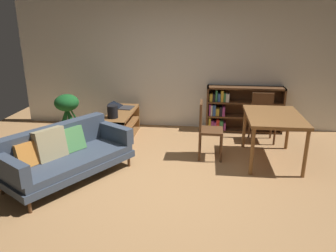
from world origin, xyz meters
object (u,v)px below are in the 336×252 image
(potted_floor_plant, at_px, (67,108))
(bookshelf, at_px, (238,109))
(open_laptop, at_px, (123,107))
(desk_speaker, at_px, (113,112))
(dining_table, at_px, (274,120))
(media_console, at_px, (122,125))
(fabric_couch, at_px, (64,153))
(dining_chair_near, at_px, (207,127))
(dining_chair_far, at_px, (263,114))

(potted_floor_plant, relative_size, bookshelf, 0.54)
(potted_floor_plant, bearing_deg, open_laptop, 13.27)
(bookshelf, bearing_deg, potted_floor_plant, -168.12)
(desk_speaker, relative_size, dining_table, 0.19)
(media_console, distance_m, dining_table, 2.78)
(bookshelf, bearing_deg, fabric_couch, -137.32)
(media_console, distance_m, dining_chair_near, 1.78)
(potted_floor_plant, bearing_deg, bookshelf, 11.88)
(desk_speaker, height_order, dining_chair_far, dining_chair_far)
(media_console, height_order, potted_floor_plant, potted_floor_plant)
(fabric_couch, distance_m, media_console, 1.74)
(desk_speaker, relative_size, dining_chair_far, 0.25)
(media_console, height_order, bookshelf, bookshelf)
(desk_speaker, xyz_separation_m, dining_chair_far, (2.69, 0.60, -0.13))
(bookshelf, bearing_deg, open_laptop, -168.76)
(potted_floor_plant, xyz_separation_m, dining_chair_far, (3.72, 0.18, -0.04))
(desk_speaker, xyz_separation_m, potted_floor_plant, (-1.03, 0.43, -0.09))
(bookshelf, bearing_deg, dining_chair_far, -52.57)
(media_console, relative_size, dining_chair_far, 1.43)
(dining_chair_near, bearing_deg, open_laptop, 148.81)
(fabric_couch, xyz_separation_m, potted_floor_plant, (-0.68, 1.74, 0.17))
(fabric_couch, distance_m, bookshelf, 3.60)
(potted_floor_plant, height_order, dining_table, potted_floor_plant)
(bookshelf, bearing_deg, dining_chair_near, -113.38)
(dining_chair_near, xyz_separation_m, dining_chair_far, (1.03, 0.93, -0.02))
(fabric_couch, relative_size, media_console, 1.54)
(dining_table, bearing_deg, media_console, 164.56)
(open_laptop, distance_m, dining_table, 2.89)
(media_console, relative_size, dining_chair_near, 1.35)
(fabric_couch, height_order, bookshelf, bookshelf)
(fabric_couch, height_order, desk_speaker, fabric_couch)
(desk_speaker, bearing_deg, media_console, 82.13)
(desk_speaker, bearing_deg, dining_chair_far, 12.60)
(media_console, distance_m, desk_speaker, 0.54)
(potted_floor_plant, height_order, bookshelf, bookshelf)
(fabric_couch, height_order, open_laptop, fabric_couch)
(dining_table, bearing_deg, dining_chair_far, 90.54)
(open_laptop, height_order, potted_floor_plant, potted_floor_plant)
(desk_speaker, relative_size, potted_floor_plant, 0.27)
(fabric_couch, distance_m, dining_chair_far, 3.60)
(fabric_couch, distance_m, open_laptop, 2.02)
(desk_speaker, distance_m, potted_floor_plant, 1.12)
(desk_speaker, height_order, dining_chair_near, dining_chair_near)
(dining_table, distance_m, dining_chair_near, 1.05)
(potted_floor_plant, bearing_deg, dining_chair_near, -15.73)
(open_laptop, relative_size, dining_table, 0.40)
(open_laptop, bearing_deg, potted_floor_plant, -166.73)
(potted_floor_plant, xyz_separation_m, dining_chair_near, (2.69, -0.76, -0.02))
(desk_speaker, bearing_deg, dining_chair_near, -11.29)
(desk_speaker, xyz_separation_m, bookshelf, (2.29, 1.13, -0.18))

